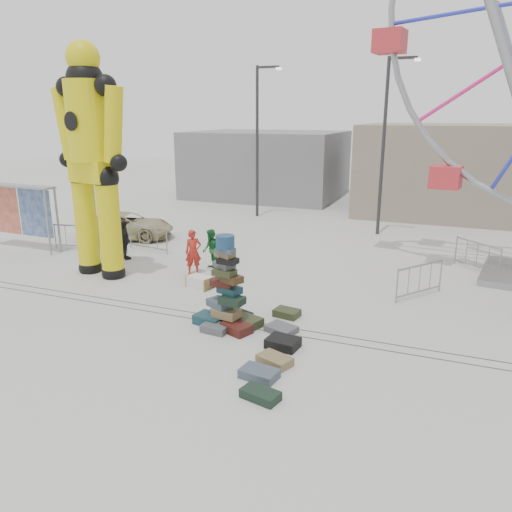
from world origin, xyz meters
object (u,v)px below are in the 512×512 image
at_px(lamp_post_right, 386,138).
at_px(parked_suv, 126,226).
at_px(lamp_post_left, 259,135).
at_px(barricade_dummy_b, 106,238).
at_px(crash_test_dummy, 92,154).
at_px(banner_scaffold, 18,201).
at_px(pedestrian_red, 193,252).
at_px(barricade_wheel_back, 477,257).
at_px(barricade_dummy_a, 77,237).
at_px(suitcase_tower, 227,301).
at_px(steamer_trunk, 200,282).
at_px(pedestrian_black, 125,240).
at_px(barricade_dummy_c, 148,239).
at_px(pedestrian_green, 211,250).
at_px(barricade_wheel_front, 419,281).

distance_m(lamp_post_right, parked_suv, 12.57).
bearing_deg(lamp_post_left, barricade_dummy_b, -109.01).
distance_m(crash_test_dummy, banner_scaffold, 6.03).
distance_m(crash_test_dummy, pedestrian_red, 4.78).
height_order(barricade_wheel_back, pedestrian_red, pedestrian_red).
bearing_deg(barricade_dummy_a, pedestrian_red, -20.68).
bearing_deg(barricade_dummy_a, banner_scaffold, -172.89).
bearing_deg(banner_scaffold, pedestrian_red, -0.66).
bearing_deg(suitcase_tower, steamer_trunk, 145.52).
relative_size(pedestrian_black, parked_suv, 0.36).
relative_size(lamp_post_right, lamp_post_left, 1.00).
bearing_deg(crash_test_dummy, barricade_dummy_a, 152.68).
distance_m(lamp_post_right, barricade_dummy_c, 11.58).
bearing_deg(steamer_trunk, crash_test_dummy, -164.72).
xyz_separation_m(lamp_post_left, parked_suv, (-3.79, -7.13, -3.89)).
distance_m(crash_test_dummy, pedestrian_black, 4.00).
bearing_deg(pedestrian_black, lamp_post_right, -106.53).
relative_size(crash_test_dummy, pedestrian_green, 5.31).
xyz_separation_m(suitcase_tower, steamer_trunk, (-2.13, 2.45, -0.51)).
xyz_separation_m(crash_test_dummy, parked_suv, (-2.40, 4.86, -3.67)).
bearing_deg(steamer_trunk, lamp_post_right, 81.48).
bearing_deg(steamer_trunk, barricade_wheel_front, 29.72).
bearing_deg(pedestrian_black, barricade_wheel_front, -150.16).
bearing_deg(banner_scaffold, barricade_wheel_back, 13.55).
bearing_deg(suitcase_tower, parked_suv, 153.82).
bearing_deg(parked_suv, pedestrian_green, -131.12).
bearing_deg(barricade_wheel_front, barricade_dummy_b, 122.39).
xyz_separation_m(lamp_post_left, crash_test_dummy, (-1.39, -12.00, -0.22)).
bearing_deg(pedestrian_black, barricade_wheel_back, -134.32).
bearing_deg(lamp_post_right, pedestrian_red, -121.49).
distance_m(banner_scaffold, pedestrian_green, 8.90).
distance_m(suitcase_tower, steamer_trunk, 3.29).
distance_m(pedestrian_green, pedestrian_black, 3.79).
height_order(barricade_dummy_a, parked_suv, parked_suv).
distance_m(banner_scaffold, barricade_dummy_b, 3.97).
distance_m(lamp_post_right, suitcase_tower, 13.21).
xyz_separation_m(barricade_dummy_b, barricade_wheel_front, (12.61, -0.91, 0.00)).
relative_size(lamp_post_right, steamer_trunk, 9.42).
height_order(pedestrian_green, pedestrian_black, pedestrian_black).
xyz_separation_m(barricade_wheel_back, pedestrian_red, (-9.48, -4.08, 0.26)).
height_order(barricade_dummy_a, barricade_dummy_b, same).
bearing_deg(parked_suv, barricade_dummy_b, -179.90).
bearing_deg(banner_scaffold, barricade_dummy_b, 17.77).
bearing_deg(barricade_wheel_front, parked_suv, 113.21).
relative_size(banner_scaffold, parked_suv, 0.89).
distance_m(suitcase_tower, barricade_wheel_back, 10.12).
bearing_deg(pedestrian_green, pedestrian_black, -128.11).
relative_size(barricade_wheel_back, parked_suv, 0.47).
bearing_deg(lamp_post_right, parked_suv, -154.56).
bearing_deg(barricade_dummy_b, barricade_wheel_front, -4.73).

